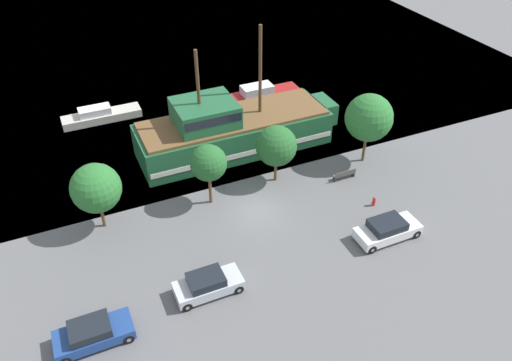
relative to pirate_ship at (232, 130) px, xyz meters
The scene contains 14 objects.
ground_plane 9.04m from the pirate_ship, 100.16° to the right, with size 160.00×160.00×0.00m, color #5B5B5E.
water_surface 35.38m from the pirate_ship, 92.53° to the left, with size 80.00×80.00×0.00m, color #38667F.
pirate_ship is the anchor object (origin of this frame).
moored_boat_dockside 9.68m from the pirate_ship, 50.37° to the left, with size 7.95×2.18×1.62m.
moored_boat_outer 13.82m from the pirate_ship, 135.06° to the left, with size 7.38×1.82×1.44m.
parked_car_curb_front 16.06m from the pirate_ship, 69.68° to the right, with size 4.62×1.96×1.53m.
parked_car_curb_mid 21.19m from the pirate_ship, 133.23° to the right, with size 4.30×1.95×1.46m.
parked_car_curb_rear 16.47m from the pirate_ship, 116.97° to the right, with size 4.20×1.87×1.47m.
fire_hydrant 13.62m from the pirate_ship, 59.79° to the right, with size 0.42×0.25×0.76m.
bench_promenade_east 10.41m from the pirate_ship, 50.30° to the right, with size 1.89×0.45×0.85m.
tree_row_east 13.58m from the pirate_ship, 154.74° to the right, with size 3.47×3.47×5.13m.
tree_row_mideast 7.83m from the pirate_ship, 124.11° to the right, with size 2.73×2.73×4.98m.
tree_row_midwest 6.08m from the pirate_ship, 75.95° to the right, with size 3.23×3.23×4.86m.
tree_row_west 11.57m from the pirate_ship, 33.45° to the right, with size 3.90×3.90×6.08m.
Camera 1 is at (-11.57, -26.02, 24.11)m, focal length 35.00 mm.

